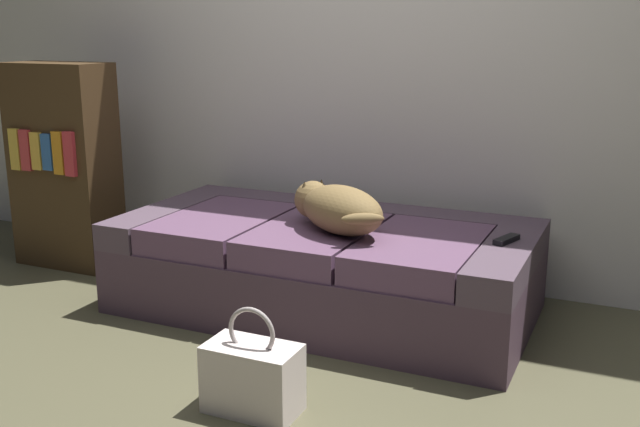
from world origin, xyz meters
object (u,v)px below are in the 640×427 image
couch (325,266)px  tv_remote (507,240)px  dog_tan (337,208)px  handbag (253,377)px  bookshelf (64,166)px

couch → tv_remote: (0.81, 0.01, 0.22)m
dog_tan → tv_remote: (0.70, 0.14, -0.09)m
handbag → bookshelf: bookshelf is taller
couch → dog_tan: 0.36m
couch → dog_tan: size_ratio=3.28×
dog_tan → handbag: size_ratio=1.50×
dog_tan → handbag: bearing=-86.6°
bookshelf → handbag: bearing=-30.5°
tv_remote → handbag: 1.21m
dog_tan → bookshelf: bearing=173.7°
tv_remote → couch: bearing=-161.3°
tv_remote → bookshelf: size_ratio=0.14×
handbag → bookshelf: 2.06m
couch → bookshelf: (-1.57, 0.06, 0.34)m
handbag → dog_tan: bearing=93.4°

